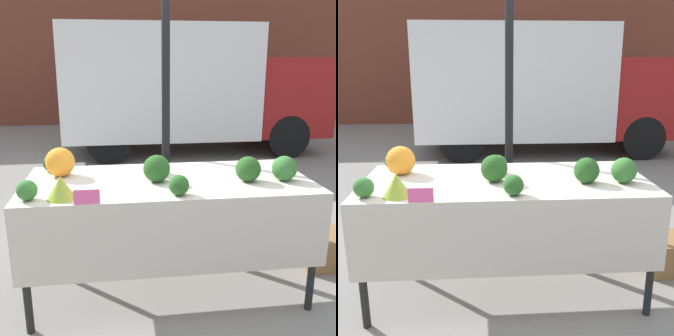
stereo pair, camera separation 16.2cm
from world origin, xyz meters
The scene contains 15 objects.
ground_plane centered at (0.00, 0.00, 0.00)m, with size 40.00×40.00×0.00m, color gray.
building_facade centered at (0.00, 8.44, 2.27)m, with size 16.00×0.60×4.54m.
tent_pole centered at (0.08, 0.72, 1.22)m, with size 0.07×0.07×2.44m.
parked_truck centered at (0.93, 4.60, 1.20)m, with size 4.65×1.85×2.24m.
market_table centered at (0.00, -0.07, 0.75)m, with size 1.96×0.88×0.86m.
orange_cauliflower centered at (-0.75, 0.18, 0.96)m, with size 0.21×0.21×0.21m.
romanesco_head centered at (-0.68, -0.32, 0.93)m, with size 0.18×0.18×0.14m.
broccoli_head_0 centered at (-0.83, 0.32, 0.92)m, with size 0.13×0.13×0.13m.
broccoli_head_1 centered at (-0.05, 0.14, 0.93)m, with size 0.14×0.14×0.14m.
broccoli_head_2 centered at (0.78, -0.13, 0.94)m, with size 0.17×0.17×0.17m.
broccoli_head_3 centered at (0.53, -0.12, 0.94)m, with size 0.17×0.17×0.17m.
broccoli_head_4 centered at (-0.88, -0.31, 0.92)m, with size 0.12×0.12×0.12m.
broccoli_head_5 centered at (0.02, -0.34, 0.92)m, with size 0.13×0.13×0.13m.
broccoli_head_6 centered at (-0.08, -0.05, 0.95)m, with size 0.18×0.18×0.18m.
price_sign centered at (-0.53, -0.43, 0.90)m, with size 0.15×0.01×0.09m.
Camera 2 is at (-0.18, -2.61, 1.65)m, focal length 42.00 mm.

